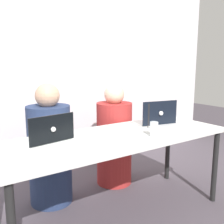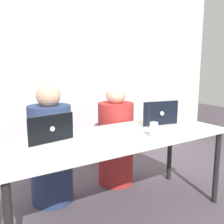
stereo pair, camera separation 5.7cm
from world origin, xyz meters
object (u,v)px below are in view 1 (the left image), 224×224
object	(u,v)px
person_on_right	(114,140)
laptop_front_right	(167,122)
laptop_back_right	(155,119)
laptop_back_left	(47,137)
person_on_left	(50,151)
water_glass_right	(154,130)

from	to	relation	value
person_on_right	laptop_front_right	world-z (taller)	person_on_right
person_on_right	laptop_back_right	xyz separation A→B (m)	(0.15, -0.47, 0.30)
laptop_back_left	person_on_left	bearing A→B (deg)	-120.91
laptop_back_left	laptop_front_right	world-z (taller)	laptop_front_right
laptop_back_left	water_glass_right	xyz separation A→B (m)	(0.77, -0.31, 0.00)
water_glass_right	laptop_back_left	bearing A→B (deg)	157.87
laptop_front_right	water_glass_right	world-z (taller)	laptop_front_right
person_on_left	person_on_right	bearing A→B (deg)	163.24
person_on_right	laptop_front_right	bearing A→B (deg)	105.53
person_on_right	person_on_left	bearing A→B (deg)	1.91
laptop_back_left	laptop_front_right	xyz separation A→B (m)	(1.06, -0.16, 0.00)
person_on_right	laptop_back_left	world-z (taller)	person_on_right
laptop_back_right	laptop_back_left	bearing A→B (deg)	10.52
person_on_right	water_glass_right	bearing A→B (deg)	81.24
person_on_right	laptop_back_left	xyz separation A→B (m)	(-0.91, -0.45, 0.29)
person_on_left	laptop_back_left	distance (m)	0.56
laptop_front_right	laptop_back_right	bearing A→B (deg)	98.11
person_on_right	laptop_back_left	size ratio (longest dim) A/B	2.80
water_glass_right	laptop_back_right	bearing A→B (deg)	45.43
laptop_front_right	water_glass_right	bearing A→B (deg)	-145.84
laptop_back_right	person_on_right	bearing A→B (deg)	-61.19
person_on_left	water_glass_right	world-z (taller)	person_on_left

